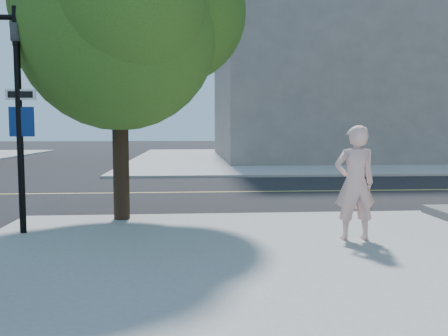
{
  "coord_description": "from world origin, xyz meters",
  "views": [
    {
      "loc": [
        2.84,
        -10.85,
        2.13
      ],
      "look_at": [
        3.55,
        -1.14,
        1.3
      ],
      "focal_mm": 37.06,
      "sensor_mm": 36.0,
      "label": 1
    }
  ],
  "objects": [
    {
      "name": "street_tree",
      "position": [
        1.43,
        -0.49,
        4.75
      ],
      "size": [
        5.41,
        4.91,
        7.18
      ],
      "rotation": [
        0.0,
        0.0,
        0.21
      ],
      "color": "black",
      "rests_on": "sidewalk_se"
    },
    {
      "name": "ground",
      "position": [
        0.0,
        0.0,
        0.0
      ],
      "size": [
        140.0,
        140.0,
        0.0
      ],
      "primitive_type": "plane",
      "color": "black",
      "rests_on": "ground"
    },
    {
      "name": "filler_ne",
      "position": [
        14.0,
        22.0,
        7.12
      ],
      "size": [
        18.0,
        16.0,
        14.0
      ],
      "primitive_type": "cube",
      "color": "slate",
      "rests_on": "sidewalk_ne"
    },
    {
      "name": "sidewalk_ne",
      "position": [
        13.5,
        21.5,
        0.06
      ],
      "size": [
        29.0,
        25.0,
        0.12
      ],
      "primitive_type": "cube",
      "color": "#9A9A9A",
      "rests_on": "ground"
    },
    {
      "name": "man_on_phone",
      "position": [
        5.8,
        -2.78,
        1.15
      ],
      "size": [
        0.77,
        0.51,
        2.07
      ],
      "primitive_type": "imported",
      "rotation": [
        0.0,
        0.0,
        3.17
      ],
      "color": "beige",
      "rests_on": "sidewalk_se"
    },
    {
      "name": "road_ew",
      "position": [
        0.0,
        4.5,
        0.01
      ],
      "size": [
        140.0,
        9.0,
        0.01
      ],
      "primitive_type": "cube",
      "color": "black",
      "rests_on": "ground"
    }
  ]
}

